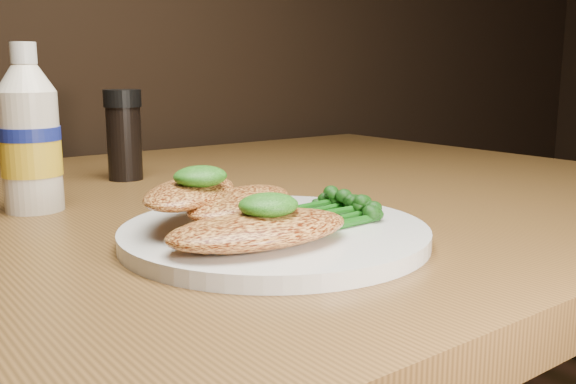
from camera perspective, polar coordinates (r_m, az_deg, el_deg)
plate at (r=0.51m, az=-1.21°, el=-3.78°), size 0.25×0.25×0.01m
chicken_front at (r=0.45m, az=-2.57°, el=-3.36°), size 0.15×0.09×0.02m
chicken_mid at (r=0.51m, az=-4.27°, el=-0.92°), size 0.14×0.12×0.02m
chicken_back at (r=0.51m, az=-8.75°, el=-0.02°), size 0.13×0.13×0.02m
pesto_front at (r=0.45m, az=-1.77°, el=-1.17°), size 0.05×0.04×0.02m
pesto_back at (r=0.50m, az=-7.88°, el=1.40°), size 0.05×0.05×0.02m
broccolini_bundle at (r=0.52m, az=2.54°, el=-1.62°), size 0.15×0.13×0.02m
mayo_bottle at (r=0.65m, az=-22.22°, el=5.33°), size 0.07×0.07×0.16m
pepper_grinder at (r=0.81m, az=-14.51°, el=4.97°), size 0.06×0.06×0.11m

